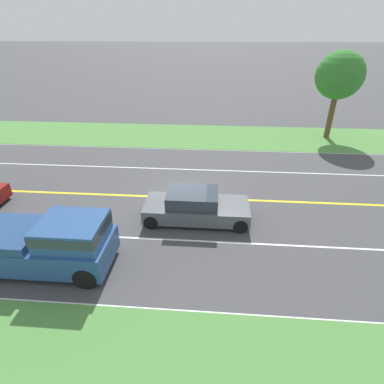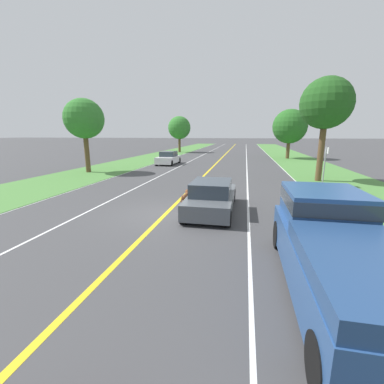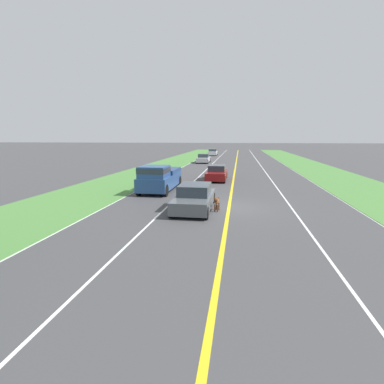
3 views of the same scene
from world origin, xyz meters
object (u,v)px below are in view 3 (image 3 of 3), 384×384
object	(u,v)px
pickup_truck	(160,177)
car_trailing_mid	(204,159)
dog	(217,202)
car_trailing_near	(217,173)
ego_car	(194,198)
car_trailing_far	(213,152)

from	to	relation	value
pickup_truck	car_trailing_mid	world-z (taller)	pickup_truck
pickup_truck	car_trailing_mid	size ratio (longest dim) A/B	1.25
dog	car_trailing_near	bearing A→B (deg)	-79.87
dog	pickup_truck	xyz separation A→B (m)	(4.67, -5.60, 0.47)
ego_car	car_trailing_mid	distance (m)	31.02
car_trailing_near	pickup_truck	bearing A→B (deg)	59.41
pickup_truck	car_trailing_mid	bearing A→B (deg)	-90.52
pickup_truck	car_trailing_far	bearing A→B (deg)	-89.91
ego_car	pickup_truck	bearing A→B (deg)	-57.49
dog	pickup_truck	bearing A→B (deg)	-44.40
ego_car	car_trailing_near	bearing A→B (deg)	-91.66
dog	car_trailing_mid	distance (m)	31.40
dog	pickup_truck	size ratio (longest dim) A/B	0.21
ego_car	car_trailing_far	bearing A→B (deg)	-86.03
pickup_truck	dog	bearing A→B (deg)	129.84
pickup_truck	car_trailing_near	bearing A→B (deg)	-120.59
pickup_truck	ego_car	bearing A→B (deg)	122.51
dog	car_trailing_near	xyz separation A→B (m)	(0.91, -11.95, 0.12)
car_trailing_near	car_trailing_far	xyz separation A→B (m)	(3.83, -38.57, 0.01)
car_trailing_near	car_trailing_far	world-z (taller)	car_trailing_far
dog	car_trailing_far	size ratio (longest dim) A/B	0.26
dog	car_trailing_far	distance (m)	50.74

